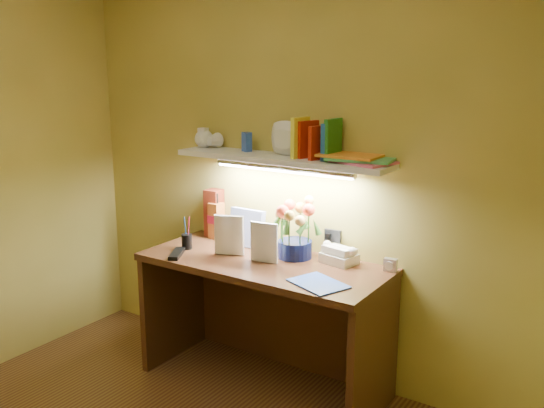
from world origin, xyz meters
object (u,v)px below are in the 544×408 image
at_px(desk, 264,323).
at_px(desk_clock, 390,265).
at_px(whisky_bottle, 216,216).
at_px(flower_bouquet, 295,228).
at_px(telephone, 339,253).

bearing_deg(desk, desk_clock, 19.08).
height_order(desk, desk_clock, desk_clock).
relative_size(desk, whisky_bottle, 4.87).
xyz_separation_m(desk, flower_bouquet, (0.11, 0.15, 0.55)).
xyz_separation_m(desk_clock, whisky_bottle, (-1.15, -0.01, 0.11)).
height_order(flower_bouquet, whisky_bottle, flower_bouquet).
bearing_deg(flower_bouquet, whisky_bottle, 174.16).
height_order(telephone, desk_clock, telephone).
relative_size(desk, flower_bouquet, 4.11).
bearing_deg(desk, whisky_bottle, 156.83).
bearing_deg(desk_clock, flower_bouquet, -176.90).
xyz_separation_m(telephone, whisky_bottle, (-0.87, 0.02, 0.09)).
distance_m(flower_bouquet, telephone, 0.29).
height_order(flower_bouquet, telephone, flower_bouquet).
height_order(desk, flower_bouquet, flower_bouquet).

